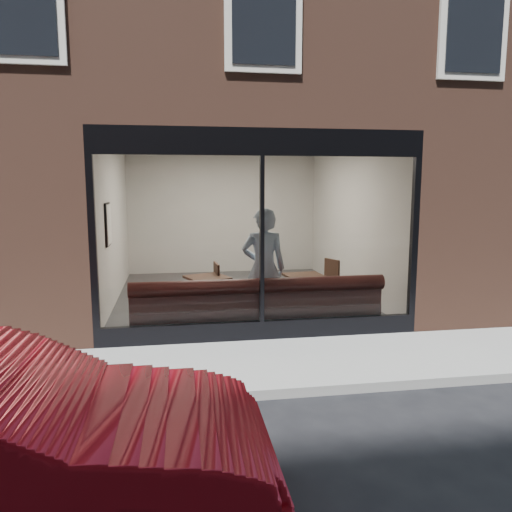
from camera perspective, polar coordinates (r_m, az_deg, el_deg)
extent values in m
plane|color=black|center=(5.95, 4.23, -15.51)|extent=(120.00, 120.00, 0.00)
cube|color=gray|center=(6.86, 2.23, -12.14)|extent=(40.00, 2.00, 0.01)
cube|color=gray|center=(5.89, 4.36, -15.16)|extent=(40.00, 0.10, 0.12)
cube|color=brown|center=(13.53, -19.85, 4.47)|extent=(2.50, 12.00, 3.20)
cube|color=brown|center=(14.24, 11.46, 4.98)|extent=(2.50, 12.00, 3.20)
cube|color=brown|center=(16.36, -4.83, 5.54)|extent=(5.00, 6.00, 3.20)
plane|color=#2D2D30|center=(10.64, -2.12, -4.59)|extent=(6.00, 6.00, 0.00)
plane|color=white|center=(10.40, -2.22, 12.70)|extent=(6.00, 6.00, 0.00)
plane|color=beige|center=(13.36, -3.79, 4.91)|extent=(5.00, 0.00, 5.00)
plane|color=beige|center=(10.39, -15.95, 3.61)|extent=(0.00, 6.00, 6.00)
plane|color=beige|center=(10.99, 10.85, 4.03)|extent=(0.00, 6.00, 6.00)
cube|color=black|center=(7.79, 0.66, -8.48)|extent=(5.00, 0.10, 0.30)
cube|color=black|center=(7.47, 0.70, 12.93)|extent=(5.00, 0.10, 0.40)
cube|color=black|center=(7.50, 0.68, 1.81)|extent=(0.06, 0.10, 2.50)
plane|color=white|center=(7.47, 0.72, 1.79)|extent=(4.80, 0.00, 4.80)
cube|color=#3A1715|center=(8.14, 0.17, -7.16)|extent=(4.00, 0.55, 0.45)
imported|color=#A2BCD8|center=(8.27, 0.88, -1.42)|extent=(0.77, 0.55, 2.00)
cube|color=black|center=(8.87, -5.60, -2.49)|extent=(0.86, 0.86, 0.04)
cube|color=black|center=(9.02, 5.60, -2.30)|extent=(0.73, 0.73, 0.04)
cube|color=black|center=(9.25, -5.66, -5.21)|extent=(0.51, 0.51, 0.05)
cube|color=black|center=(9.70, 7.75, -4.61)|extent=(0.53, 0.53, 0.04)
cube|color=white|center=(9.31, -16.47, 3.49)|extent=(0.02, 0.53, 0.71)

